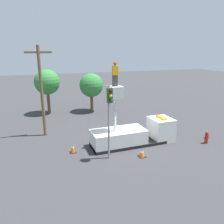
% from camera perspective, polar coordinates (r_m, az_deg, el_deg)
% --- Properties ---
extents(ground_plane, '(120.00, 120.00, 0.00)m').
position_cam_1_polar(ground_plane, '(18.24, 4.26, -8.40)').
color(ground_plane, '#38383A').
extents(bucket_truck, '(6.99, 2.08, 4.88)m').
position_cam_1_polar(bucket_truck, '(18.06, 5.48, -5.69)').
color(bucket_truck, black).
rests_on(bucket_truck, ground).
extents(worker, '(0.40, 0.26, 1.75)m').
position_cam_1_polar(worker, '(16.27, 0.79, 9.80)').
color(worker, '#38383D').
rests_on(worker, bucket_truck).
extents(traffic_light_pole, '(0.34, 0.57, 5.27)m').
position_cam_1_polar(traffic_light_pole, '(14.58, -0.68, 0.99)').
color(traffic_light_pole, gray).
rests_on(traffic_light_pole, ground).
extents(fire_hydrant, '(0.52, 0.28, 1.03)m').
position_cam_1_polar(fire_hydrant, '(19.81, 23.46, -6.14)').
color(fire_hydrant, '#B2231E').
rests_on(fire_hydrant, ground).
extents(traffic_cone_rear, '(0.44, 0.44, 0.76)m').
position_cam_1_polar(traffic_cone_rear, '(16.94, -10.20, -9.25)').
color(traffic_cone_rear, black).
rests_on(traffic_cone_rear, ground).
extents(traffic_cone_curbside, '(0.52, 0.52, 0.63)m').
position_cam_1_polar(traffic_cone_curbside, '(16.24, 7.85, -10.53)').
color(traffic_cone_curbside, black).
rests_on(traffic_cone_curbside, ground).
extents(tree_left_bg, '(2.97, 2.97, 5.33)m').
position_cam_1_polar(tree_left_bg, '(27.17, -16.61, 7.42)').
color(tree_left_bg, brown).
rests_on(tree_left_bg, ground).
extents(tree_right_bg, '(2.92, 2.92, 4.79)m').
position_cam_1_polar(tree_right_bg, '(27.24, -5.43, 6.93)').
color(tree_right_bg, brown).
rests_on(tree_right_bg, ground).
extents(utility_pole, '(2.20, 0.26, 7.91)m').
position_cam_1_polar(utility_pole, '(19.87, -17.97, 5.80)').
color(utility_pole, brown).
rests_on(utility_pole, ground).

